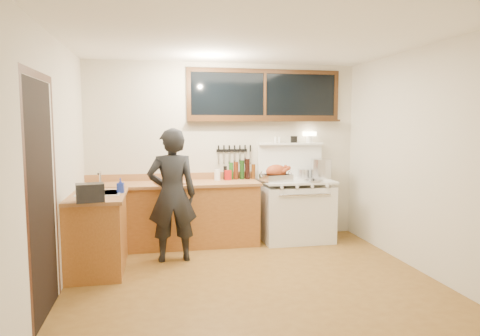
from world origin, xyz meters
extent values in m
cube|color=brown|center=(0.00, 0.00, -0.01)|extent=(4.00, 3.50, 0.02)
cube|color=beige|center=(0.00, 1.77, 1.30)|extent=(4.00, 0.05, 2.60)
cube|color=beige|center=(0.00, -1.77, 1.30)|extent=(4.00, 0.05, 2.60)
cube|color=beige|center=(-2.02, 0.00, 1.30)|extent=(0.05, 3.50, 2.60)
cube|color=beige|center=(2.02, 0.00, 1.30)|extent=(0.05, 3.50, 2.60)
cube|color=white|center=(0.00, 0.00, 2.62)|extent=(4.00, 3.50, 0.05)
cube|color=brown|center=(-0.80, 1.45, 0.43)|extent=(2.40, 0.60, 0.86)
cube|color=#98663C|center=(-0.80, 1.44, 0.88)|extent=(2.44, 0.64, 0.04)
cube|color=#98663C|center=(-0.80, 1.74, 0.95)|extent=(2.40, 0.03, 0.10)
sphere|color=#B78C38|center=(-1.80, 1.17, 0.70)|extent=(0.03, 0.03, 0.03)
sphere|color=#B78C38|center=(-1.30, 1.17, 0.70)|extent=(0.03, 0.03, 0.03)
sphere|color=#B78C38|center=(-0.80, 1.17, 0.70)|extent=(0.03, 0.03, 0.03)
sphere|color=#B78C38|center=(-0.30, 1.17, 0.70)|extent=(0.03, 0.03, 0.03)
sphere|color=#B78C38|center=(0.15, 1.17, 0.70)|extent=(0.03, 0.03, 0.03)
cube|color=brown|center=(-1.70, 0.62, 0.43)|extent=(0.60, 1.05, 0.86)
cube|color=#98663C|center=(-1.69, 0.62, 0.88)|extent=(0.64, 1.09, 0.04)
cube|color=white|center=(-1.68, 0.70, 0.84)|extent=(0.45, 0.40, 0.14)
cube|color=white|center=(-1.68, 0.70, 0.91)|extent=(0.50, 0.45, 0.01)
cylinder|color=silver|center=(-1.68, 0.88, 1.02)|extent=(0.02, 0.02, 0.24)
cylinder|color=silver|center=(-1.68, 0.80, 1.13)|extent=(0.02, 0.18, 0.02)
cube|color=white|center=(1.00, 1.40, 0.41)|extent=(1.00, 0.70, 0.82)
cube|color=white|center=(1.00, 1.40, 0.89)|extent=(1.02, 0.72, 0.03)
cube|color=white|center=(1.00, 1.06, 0.52)|extent=(0.88, 0.02, 0.46)
cylinder|color=silver|center=(1.00, 1.03, 0.74)|extent=(0.75, 0.02, 0.02)
cylinder|color=white|center=(0.67, 1.04, 0.85)|extent=(0.04, 0.03, 0.04)
cylinder|color=white|center=(0.89, 1.04, 0.85)|extent=(0.04, 0.03, 0.04)
cylinder|color=white|center=(1.11, 1.04, 0.85)|extent=(0.04, 0.03, 0.04)
cylinder|color=white|center=(1.33, 1.04, 0.85)|extent=(0.04, 0.03, 0.04)
cube|color=white|center=(1.00, 1.72, 1.15)|extent=(1.00, 0.05, 0.50)
cube|color=white|center=(1.00, 1.69, 1.41)|extent=(1.00, 0.12, 0.03)
cylinder|color=white|center=(1.30, 1.69, 1.48)|extent=(0.10, 0.10, 0.10)
cube|color=#FFE5B2|center=(1.30, 1.69, 1.56)|extent=(0.18, 0.09, 0.06)
cube|color=black|center=(1.05, 1.69, 1.48)|extent=(0.09, 0.05, 0.10)
cylinder|color=white|center=(0.82, 1.69, 1.47)|extent=(0.04, 0.04, 0.09)
cylinder|color=white|center=(0.76, 1.69, 1.47)|extent=(0.04, 0.04, 0.09)
cube|color=black|center=(0.60, 1.73, 2.15)|extent=(2.20, 0.01, 0.62)
cube|color=black|center=(0.60, 1.73, 2.49)|extent=(2.32, 0.04, 0.06)
cube|color=black|center=(0.60, 1.73, 1.81)|extent=(2.32, 0.04, 0.06)
cube|color=black|center=(-0.53, 1.73, 2.15)|extent=(0.06, 0.04, 0.62)
cube|color=black|center=(1.73, 1.73, 2.15)|extent=(0.06, 0.04, 0.62)
cube|color=black|center=(0.60, 1.73, 2.15)|extent=(0.04, 0.04, 0.62)
cube|color=black|center=(0.60, 1.68, 1.76)|extent=(2.32, 0.13, 0.03)
cube|color=black|center=(-1.99, -0.55, 1.05)|extent=(0.01, 0.86, 2.10)
cube|color=black|center=(-1.99, -1.03, 1.05)|extent=(0.01, 0.07, 2.10)
cube|color=black|center=(-1.99, -0.07, 1.05)|extent=(0.01, 0.07, 2.10)
cube|color=black|center=(-1.99, -0.55, 2.14)|extent=(0.01, 1.04, 0.07)
cube|color=black|center=(0.10, 1.74, 1.32)|extent=(0.46, 0.02, 0.04)
cube|color=silver|center=(-0.10, 1.72, 1.21)|extent=(0.02, 0.00, 0.18)
cube|color=black|center=(-0.10, 1.72, 1.35)|extent=(0.02, 0.02, 0.10)
cube|color=silver|center=(-0.02, 1.72, 1.21)|extent=(0.02, 0.00, 0.18)
cube|color=black|center=(-0.02, 1.72, 1.35)|extent=(0.02, 0.02, 0.10)
cube|color=silver|center=(0.06, 1.72, 1.21)|extent=(0.02, 0.00, 0.18)
cube|color=black|center=(0.06, 1.72, 1.35)|extent=(0.02, 0.02, 0.10)
cube|color=silver|center=(0.14, 1.72, 1.21)|extent=(0.03, 0.00, 0.18)
cube|color=black|center=(0.14, 1.72, 1.35)|extent=(0.02, 0.02, 0.10)
cube|color=silver|center=(0.22, 1.72, 1.21)|extent=(0.03, 0.00, 0.18)
cube|color=black|center=(0.22, 1.72, 1.35)|extent=(0.02, 0.02, 0.10)
cube|color=silver|center=(0.30, 1.72, 1.21)|extent=(0.03, 0.00, 0.18)
cube|color=black|center=(0.30, 1.72, 1.35)|extent=(0.02, 0.02, 0.10)
cube|color=silver|center=(0.38, 1.72, 1.21)|extent=(0.03, 0.00, 0.18)
cube|color=black|center=(0.38, 1.72, 1.35)|extent=(0.02, 0.02, 0.10)
imported|color=black|center=(-0.82, 0.81, 0.83)|extent=(0.62, 0.42, 1.67)
imported|color=#2035A3|center=(-1.43, 0.69, 0.99)|extent=(0.09, 0.09, 0.18)
cube|color=black|center=(-1.70, 0.15, 1.00)|extent=(0.31, 0.25, 0.19)
cube|color=#98663C|center=(-0.81, 1.34, 0.91)|extent=(0.49, 0.42, 0.02)
ellipsoid|color=#903C1A|center=(-0.81, 1.34, 0.97)|extent=(0.27, 0.22, 0.14)
sphere|color=#903C1A|center=(-0.70, 1.39, 1.00)|extent=(0.05, 0.05, 0.05)
sphere|color=#903C1A|center=(-0.70, 1.28, 1.00)|extent=(0.05, 0.05, 0.05)
cube|color=silver|center=(0.67, 1.31, 0.95)|extent=(0.45, 0.38, 0.10)
cube|color=#3F3F42|center=(0.67, 1.31, 0.98)|extent=(0.40, 0.32, 0.03)
torus|color=silver|center=(0.46, 1.31, 1.00)|extent=(0.04, 0.10, 0.10)
torus|color=silver|center=(0.87, 1.31, 1.00)|extent=(0.04, 0.10, 0.10)
ellipsoid|color=#903C1A|center=(0.67, 1.31, 1.04)|extent=(0.35, 0.29, 0.20)
cylinder|color=#903C1A|center=(0.77, 1.24, 1.06)|extent=(0.12, 0.07, 0.09)
sphere|color=#903C1A|center=(0.83, 1.24, 1.09)|extent=(0.06, 0.06, 0.06)
cylinder|color=#903C1A|center=(0.77, 1.39, 1.06)|extent=(0.12, 0.07, 0.09)
sphere|color=#903C1A|center=(0.83, 1.39, 1.09)|extent=(0.06, 0.06, 0.06)
cylinder|color=silver|center=(1.42, 1.50, 1.05)|extent=(0.41, 0.41, 0.29)
cylinder|color=silver|center=(1.17, 1.58, 0.96)|extent=(0.21, 0.21, 0.13)
cylinder|color=black|center=(1.14, 1.70, 1.02)|extent=(0.06, 0.17, 0.02)
cylinder|color=silver|center=(1.18, 1.18, 0.91)|extent=(0.35, 0.35, 0.02)
sphere|color=black|center=(1.18, 1.18, 0.93)|extent=(0.03, 0.03, 0.03)
cube|color=#9F1411|center=(0.02, 1.59, 0.97)|extent=(0.10, 0.08, 0.14)
cylinder|color=white|center=(-0.14, 1.57, 0.98)|extent=(0.09, 0.09, 0.16)
cylinder|color=black|center=(-0.02, 1.63, 1.00)|extent=(0.05, 0.05, 0.20)
cylinder|color=black|center=(0.07, 1.63, 1.02)|extent=(0.06, 0.06, 0.25)
cylinder|color=black|center=(0.14, 1.63, 1.03)|extent=(0.07, 0.07, 0.26)
cylinder|color=black|center=(0.24, 1.63, 1.04)|extent=(0.06, 0.06, 0.28)
cylinder|color=black|center=(0.32, 1.63, 1.05)|extent=(0.07, 0.07, 0.30)
cylinder|color=black|center=(0.41, 1.63, 1.01)|extent=(0.06, 0.06, 0.22)
camera|label=1|loc=(-1.01, -4.51, 1.72)|focal=32.00mm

